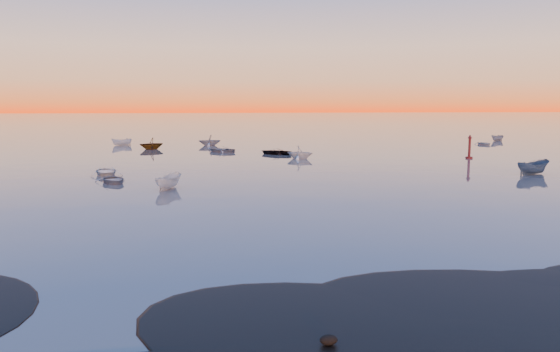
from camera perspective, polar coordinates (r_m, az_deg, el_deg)
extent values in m
plane|color=#675C55|center=(119.25, -3.87, 4.08)|extent=(600.00, 600.00, 0.00)
imported|color=gray|center=(52.92, -17.04, -0.67)|extent=(4.21, 2.94, 0.97)
imported|color=#324860|center=(62.31, 24.89, 0.16)|extent=(3.00, 4.60, 1.47)
cylinder|color=#4A0F0F|center=(77.25, 19.15, 1.80)|extent=(0.92, 0.92, 0.31)
cylinder|color=#4A0F0F|center=(77.14, 19.19, 2.75)|extent=(0.33, 0.33, 2.67)
cone|color=#4A0F0F|center=(77.03, 19.24, 3.93)|extent=(0.62, 0.62, 0.51)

